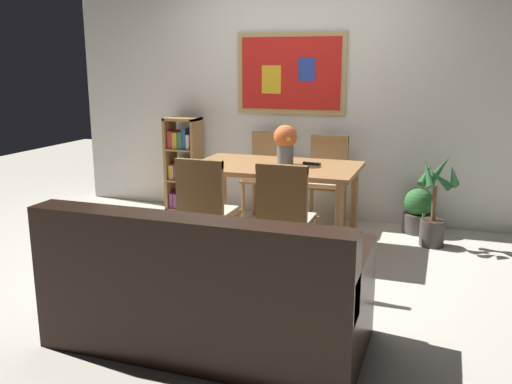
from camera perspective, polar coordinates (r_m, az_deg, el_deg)
name	(u,v)px	position (r m, az deg, el deg)	size (l,w,h in m)	color
ground_plane	(251,263)	(4.57, -0.58, -7.37)	(12.00, 12.00, 0.00)	beige
wall_back_with_painting	(302,93)	(5.82, 4.80, 10.21)	(5.20, 0.14, 2.60)	silver
dining_table	(275,176)	(4.85, 1.97, 1.72)	(1.46, 0.89, 0.74)	#9E7042
dining_chair_far_right	(327,174)	(5.50, 7.37, 1.91)	(0.40, 0.41, 0.91)	#9E7042
dining_chair_far_left	(267,169)	(5.70, 1.11, 2.42)	(0.40, 0.41, 0.91)	#9E7042
dining_chair_near_left	(205,205)	(4.27, -5.28, -1.34)	(0.40, 0.41, 0.91)	#9E7042
dining_chair_near_right	(285,212)	(4.05, 3.05, -2.10)	(0.40, 0.41, 0.91)	#9E7042
leather_couch	(205,294)	(3.22, -5.30, -10.52)	(1.80, 0.84, 0.84)	black
bookshelf	(184,166)	(6.12, -7.55, 2.73)	(0.36, 0.28, 1.04)	#9E7042
potted_ivy	(418,211)	(5.53, 16.53, -1.86)	(0.29, 0.31, 0.51)	#4C4742
potted_palm	(434,208)	(5.13, 18.08, -1.61)	(0.37, 0.33, 0.83)	#4C4742
flower_vase	(286,142)	(4.82, 3.09, 5.24)	(0.21, 0.21, 0.35)	slate
tv_remote	(312,163)	(4.86, 5.81, 2.98)	(0.16, 0.07, 0.02)	black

